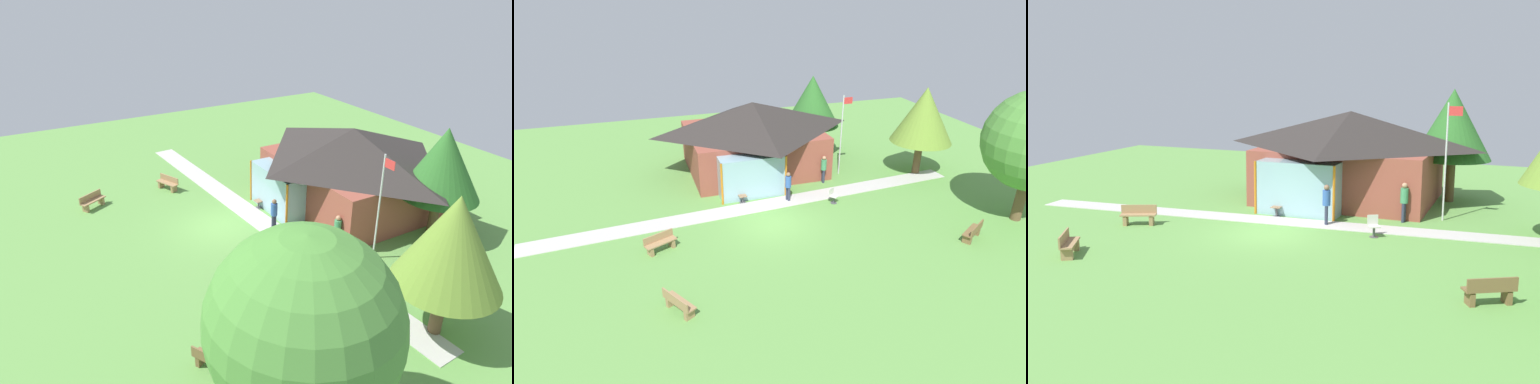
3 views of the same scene
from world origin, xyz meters
The scene contains 12 objects.
ground_plane centered at (0.00, 0.00, 0.00)m, with size 44.00×44.00×0.00m, color #609947.
pavilion centered at (1.06, 7.44, 2.33)m, with size 9.31×8.55×4.47m.
footpath centered at (0.00, 2.12, 0.01)m, with size 24.66×1.30×0.03m, color #BCB7B2.
flagpole centered at (6.15, 4.96, 2.85)m, with size 0.64×0.08×5.13m.
bench_mid_left centered at (-5.78, -0.72, 0.40)m, with size 1.55×1.01×0.84m.
bench_front_left centered at (-5.53, -5.25, 0.40)m, with size 1.13×1.52×0.84m.
bench_lawn_far_right centered at (8.67, -4.39, 0.40)m, with size 1.52×1.12×0.84m.
patio_chair_lawn_spare centered at (3.94, 1.26, 0.42)m, with size 0.61×0.61×0.86m.
patio_chair_porch_left centered at (-0.91, 2.92, 0.42)m, with size 0.45×0.45×0.86m.
visitor_near_flagpole centered at (4.58, 4.02, 1.02)m, with size 0.34×0.34×1.74m.
visitor_on_path centered at (1.62, 2.31, 1.02)m, with size 0.34×0.34×1.74m.
tree_behind_pavilion_right centered at (5.85, 9.08, 3.83)m, with size 3.83×3.83×5.58m.
Camera 3 is at (9.38, -21.38, 6.54)m, focal length 42.24 mm.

